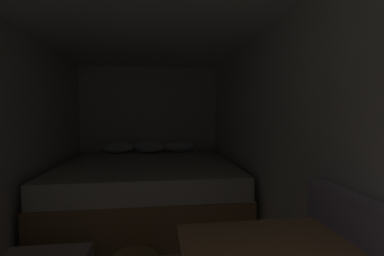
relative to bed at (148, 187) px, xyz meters
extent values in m
cube|color=silver|center=(0.00, 1.07, 0.68)|extent=(2.34, 0.05, 2.08)
cube|color=silver|center=(1.15, -1.34, 0.68)|extent=(0.05, 4.79, 2.08)
cube|color=white|center=(0.00, -1.34, 1.74)|extent=(2.34, 4.79, 0.05)
cube|color=#9E7247|center=(0.00, -0.03, -0.13)|extent=(2.12, 2.05, 0.45)
cube|color=beige|center=(0.00, -0.03, 0.22)|extent=(2.08, 2.01, 0.23)
ellipsoid|color=white|center=(-0.48, 0.77, 0.43)|extent=(0.48, 0.36, 0.19)
ellipsoid|color=white|center=(0.48, 0.77, 0.43)|extent=(0.48, 0.36, 0.19)
ellipsoid|color=white|center=(0.00, 0.77, 0.43)|extent=(0.48, 0.36, 0.19)
camera|label=1|loc=(0.12, -3.45, 0.95)|focal=24.96mm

